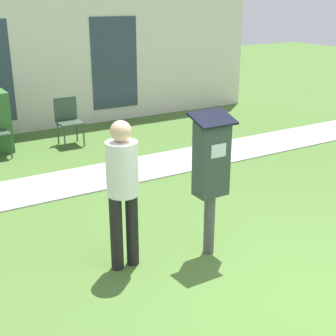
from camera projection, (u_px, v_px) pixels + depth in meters
The scene contains 6 objects.
ground_plane at pixel (296, 293), 4.49m from camera, with size 40.00×40.00×0.00m, color #476B2D.
sidewalk at pixel (122, 172), 7.60m from camera, with size 12.00×1.10×0.02m.
building_facade at pixel (50, 53), 9.76m from camera, with size 10.00×0.26×3.20m.
parking_meter at pixel (211, 166), 4.88m from camera, with size 0.44×0.31×1.59m.
person_standing at pixel (123, 184), 4.64m from camera, with size 0.32×0.32×1.58m.
outdoor_chair_middle at pixel (68, 117), 8.92m from camera, with size 0.44×0.44×0.90m.
Camera 1 is at (-3.01, -2.64, 2.67)m, focal length 50.00 mm.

